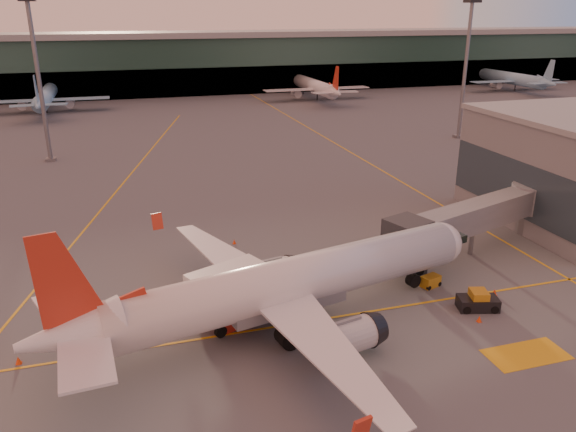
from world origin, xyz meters
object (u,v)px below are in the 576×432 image
object	(u,v)px
main_airplane	(283,286)
pushback_tug	(478,302)
gpu_cart	(431,281)
catering_truck	(228,293)

from	to	relation	value
main_airplane	pushback_tug	world-z (taller)	main_airplane
gpu_cart	pushback_tug	size ratio (longest dim) A/B	0.56
main_airplane	catering_truck	world-z (taller)	main_airplane
main_airplane	gpu_cart	size ratio (longest dim) A/B	18.28
main_airplane	gpu_cart	distance (m)	15.39
catering_truck	gpu_cart	bearing A→B (deg)	-19.96
gpu_cart	pushback_tug	world-z (taller)	pushback_tug
catering_truck	pushback_tug	distance (m)	20.79
main_airplane	catering_truck	size ratio (longest dim) A/B	5.49
main_airplane	pushback_tug	bearing A→B (deg)	-19.22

